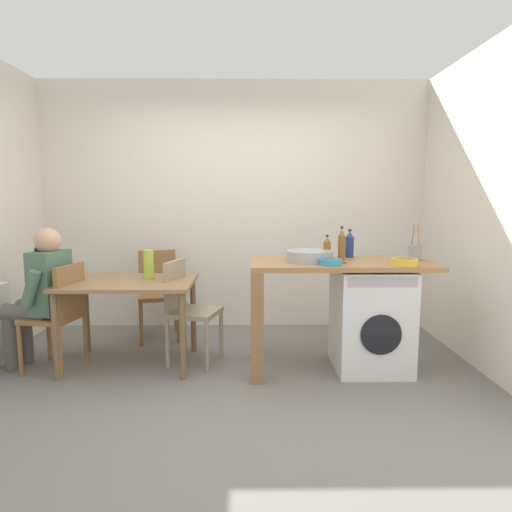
{
  "coord_description": "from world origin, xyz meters",
  "views": [
    {
      "loc": [
        0.18,
        -3.16,
        1.44
      ],
      "look_at": [
        0.23,
        0.45,
        0.96
      ],
      "focal_mm": 30.7,
      "sensor_mm": 36.0,
      "label": 1
    }
  ],
  "objects_px": {
    "chair_spare_by_wall": "(158,289)",
    "bottle_tall_green": "(327,249)",
    "mixing_bowl": "(331,261)",
    "seated_person": "(42,291)",
    "chair_person_seat": "(60,311)",
    "utensil_crock": "(415,252)",
    "bottle_squat_brown": "(342,245)",
    "washing_machine": "(371,319)",
    "chair_opposite": "(187,305)",
    "vase": "(149,264)",
    "colander": "(404,261)",
    "dining_table": "(129,292)",
    "bottle_clear_small": "(349,245)"
  },
  "relations": [
    {
      "from": "chair_spare_by_wall",
      "to": "bottle_tall_green",
      "type": "relative_size",
      "value": 4.23
    },
    {
      "from": "mixing_bowl",
      "to": "seated_person",
      "type": "bearing_deg",
      "value": 174.67
    },
    {
      "from": "chair_person_seat",
      "to": "utensil_crock",
      "type": "height_order",
      "value": "utensil_crock"
    },
    {
      "from": "chair_spare_by_wall",
      "to": "bottle_squat_brown",
      "type": "bearing_deg",
      "value": 141.31
    },
    {
      "from": "washing_machine",
      "to": "utensil_crock",
      "type": "bearing_deg",
      "value": 8.1
    },
    {
      "from": "chair_spare_by_wall",
      "to": "utensil_crock",
      "type": "xyz_separation_m",
      "value": [
        2.34,
        -0.83,
        0.48
      ]
    },
    {
      "from": "chair_opposite",
      "to": "vase",
      "type": "bearing_deg",
      "value": -79.61
    },
    {
      "from": "bottle_squat_brown",
      "to": "vase",
      "type": "bearing_deg",
      "value": 175.56
    },
    {
      "from": "seated_person",
      "to": "utensil_crock",
      "type": "distance_m",
      "value": 3.14
    },
    {
      "from": "chair_opposite",
      "to": "vase",
      "type": "relative_size",
      "value": 3.57
    },
    {
      "from": "washing_machine",
      "to": "bottle_tall_green",
      "type": "distance_m",
      "value": 0.7
    },
    {
      "from": "bottle_tall_green",
      "to": "colander",
      "type": "distance_m",
      "value": 0.64
    },
    {
      "from": "chair_opposite",
      "to": "mixing_bowl",
      "type": "bearing_deg",
      "value": 88.14
    },
    {
      "from": "chair_person_seat",
      "to": "mixing_bowl",
      "type": "distance_m",
      "value": 2.26
    },
    {
      "from": "seated_person",
      "to": "vase",
      "type": "distance_m",
      "value": 0.9
    },
    {
      "from": "mixing_bowl",
      "to": "bottle_tall_green",
      "type": "bearing_deg",
      "value": 85.9
    },
    {
      "from": "washing_machine",
      "to": "colander",
      "type": "height_order",
      "value": "colander"
    },
    {
      "from": "bottle_tall_green",
      "to": "chair_person_seat",
      "type": "bearing_deg",
      "value": -177.39
    },
    {
      "from": "dining_table",
      "to": "colander",
      "type": "distance_m",
      "value": 2.28
    },
    {
      "from": "washing_machine",
      "to": "utensil_crock",
      "type": "height_order",
      "value": "utensil_crock"
    },
    {
      "from": "chair_person_seat",
      "to": "chair_spare_by_wall",
      "type": "xyz_separation_m",
      "value": [
        0.63,
        0.89,
        0.0
      ]
    },
    {
      "from": "chair_person_seat",
      "to": "washing_machine",
      "type": "relative_size",
      "value": 1.05
    },
    {
      "from": "dining_table",
      "to": "vase",
      "type": "distance_m",
      "value": 0.29
    },
    {
      "from": "utensil_crock",
      "to": "bottle_squat_brown",
      "type": "bearing_deg",
      "value": 177.63
    },
    {
      "from": "bottle_clear_small",
      "to": "vase",
      "type": "relative_size",
      "value": 0.99
    },
    {
      "from": "dining_table",
      "to": "chair_spare_by_wall",
      "type": "relative_size",
      "value": 1.22
    },
    {
      "from": "chair_person_seat",
      "to": "bottle_squat_brown",
      "type": "height_order",
      "value": "bottle_squat_brown"
    },
    {
      "from": "mixing_bowl",
      "to": "colander",
      "type": "height_order",
      "value": "colander"
    },
    {
      "from": "bottle_tall_green",
      "to": "chair_spare_by_wall",
      "type": "bearing_deg",
      "value": 153.92
    },
    {
      "from": "washing_machine",
      "to": "bottle_tall_green",
      "type": "relative_size",
      "value": 4.04
    },
    {
      "from": "washing_machine",
      "to": "bottle_clear_small",
      "type": "distance_m",
      "value": 0.66
    },
    {
      "from": "bottle_clear_small",
      "to": "colander",
      "type": "relative_size",
      "value": 1.25
    },
    {
      "from": "dining_table",
      "to": "utensil_crock",
      "type": "bearing_deg",
      "value": -1.28
    },
    {
      "from": "seated_person",
      "to": "bottle_tall_green",
      "type": "height_order",
      "value": "seated_person"
    },
    {
      "from": "dining_table",
      "to": "washing_machine",
      "type": "height_order",
      "value": "washing_machine"
    },
    {
      "from": "dining_table",
      "to": "washing_machine",
      "type": "xyz_separation_m",
      "value": [
        2.05,
        -0.11,
        -0.21
      ]
    },
    {
      "from": "vase",
      "to": "chair_spare_by_wall",
      "type": "bearing_deg",
      "value": 95.75
    },
    {
      "from": "chair_opposite",
      "to": "chair_person_seat",
      "type": "bearing_deg",
      "value": -64.16
    },
    {
      "from": "chair_opposite",
      "to": "colander",
      "type": "distance_m",
      "value": 1.86
    },
    {
      "from": "utensil_crock",
      "to": "bottle_tall_green",
      "type": "bearing_deg",
      "value": 176.81
    },
    {
      "from": "dining_table",
      "to": "colander",
      "type": "height_order",
      "value": "colander"
    },
    {
      "from": "chair_person_seat",
      "to": "mixing_bowl",
      "type": "height_order",
      "value": "mixing_bowl"
    },
    {
      "from": "seated_person",
      "to": "bottle_tall_green",
      "type": "xyz_separation_m",
      "value": [
        2.39,
        0.07,
        0.34
      ]
    },
    {
      "from": "chair_spare_by_wall",
      "to": "colander",
      "type": "bearing_deg",
      "value": 139.29
    },
    {
      "from": "washing_machine",
      "to": "vase",
      "type": "xyz_separation_m",
      "value": [
        -1.9,
        0.21,
        0.44
      ]
    },
    {
      "from": "bottle_squat_brown",
      "to": "colander",
      "type": "bearing_deg",
      "value": -34.29
    },
    {
      "from": "bottle_tall_green",
      "to": "dining_table",
      "type": "bearing_deg",
      "value": 179.56
    },
    {
      "from": "utensil_crock",
      "to": "vase",
      "type": "xyz_separation_m",
      "value": [
        -2.27,
        0.15,
        -0.12
      ]
    },
    {
      "from": "utensil_crock",
      "to": "colander",
      "type": "distance_m",
      "value": 0.33
    },
    {
      "from": "dining_table",
      "to": "chair_person_seat",
      "type": "xyz_separation_m",
      "value": [
        -0.55,
        -0.11,
        -0.14
      ]
    }
  ]
}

